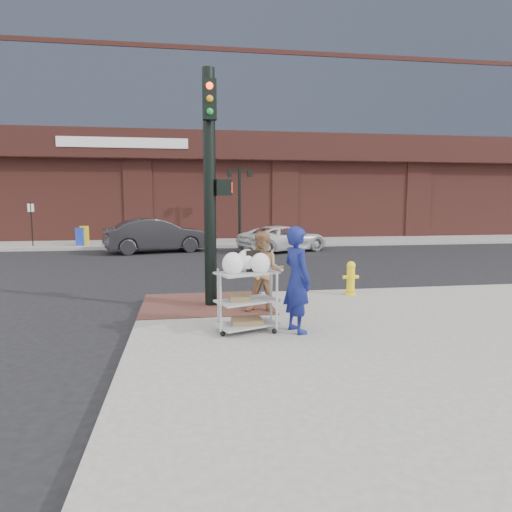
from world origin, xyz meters
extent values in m
plane|color=black|center=(0.00, 0.00, 0.00)|extent=(220.00, 220.00, 0.00)
cube|color=gray|center=(12.50, 32.00, 0.07)|extent=(65.00, 36.00, 0.15)
cube|color=#582C29|center=(-0.60, 0.90, 0.16)|extent=(2.80, 2.40, 0.01)
cube|color=brown|center=(5.00, 31.00, 14.15)|extent=(42.00, 26.00, 28.00)
cylinder|color=black|center=(2.00, 16.00, 2.15)|extent=(0.16, 0.16, 4.00)
cube|color=black|center=(2.00, 16.00, 4.05)|extent=(1.20, 0.06, 0.06)
cube|color=black|center=(1.45, 16.00, 3.85)|extent=(0.22, 0.22, 0.35)
cube|color=black|center=(2.55, 16.00, 3.85)|extent=(0.22, 0.22, 0.35)
cylinder|color=black|center=(-8.50, 15.00, 1.25)|extent=(0.05, 0.05, 2.20)
cylinder|color=black|center=(-0.50, 0.80, 2.65)|extent=(0.26, 0.26, 5.00)
cube|color=black|center=(-0.20, 0.80, 2.70)|extent=(0.32, 0.28, 0.34)
cube|color=#FF260C|center=(-0.04, 0.80, 2.70)|extent=(0.02, 0.18, 0.22)
cube|color=black|center=(-0.50, 0.52, 4.45)|extent=(0.28, 0.18, 0.80)
imported|color=navy|center=(0.85, -1.49, 1.07)|extent=(0.62, 0.77, 1.85)
imported|color=#996F48|center=(0.53, -0.06, 0.98)|extent=(0.96, 0.84, 1.66)
imported|color=black|center=(-2.30, 12.64, 0.79)|extent=(5.05, 2.83, 1.58)
imported|color=silver|center=(3.61, 12.08, 0.61)|extent=(4.85, 3.65, 1.22)
cube|color=#9B9BA0|center=(0.00, -1.34, 1.19)|extent=(1.16, 0.90, 0.03)
cube|color=#9B9BA0|center=(0.00, -1.34, 0.70)|extent=(1.16, 0.90, 0.03)
cube|color=#9B9BA0|center=(0.00, -1.34, 0.28)|extent=(1.16, 0.90, 0.03)
cube|color=black|center=(0.11, -1.28, 1.37)|extent=(0.25, 0.16, 0.37)
cube|color=brown|center=(-0.14, -1.34, 0.76)|extent=(0.34, 0.39, 0.09)
cube|color=brown|center=(0.00, -1.34, 0.33)|extent=(0.53, 0.41, 0.08)
cylinder|color=yellow|center=(2.91, 1.34, 0.19)|extent=(0.27, 0.27, 0.08)
cylinder|color=yellow|center=(2.91, 1.34, 0.54)|extent=(0.19, 0.19, 0.60)
sphere|color=yellow|center=(2.91, 1.34, 0.87)|extent=(0.21, 0.21, 0.21)
cylinder|color=yellow|center=(2.91, 1.34, 0.59)|extent=(0.39, 0.09, 0.09)
cube|color=gold|center=(-6.09, 15.27, 0.63)|extent=(0.51, 0.49, 0.96)
cube|color=#1933A3|center=(-6.24, 14.92, 0.60)|extent=(0.39, 0.36, 0.90)
camera|label=1|loc=(-1.06, -9.03, 2.44)|focal=32.00mm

